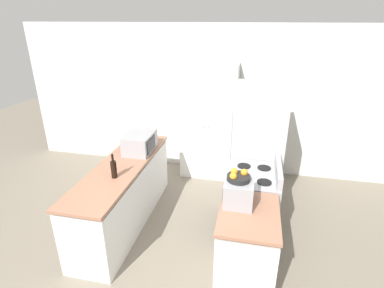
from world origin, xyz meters
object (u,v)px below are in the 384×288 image
at_px(pantry_cabinet, 209,122).
at_px(toaster_oven, 239,191).
at_px(stove, 251,204).
at_px(fruit_bowl, 238,177).
at_px(refrigerator, 258,147).
at_px(wine_bottle, 114,169).
at_px(microwave, 140,143).

bearing_deg(pantry_cabinet, toaster_oven, -72.85).
xyz_separation_m(pantry_cabinet, stove, (0.82, -1.53, -0.55)).
height_order(toaster_oven, fruit_bowl, fruit_bowl).
height_order(pantry_cabinet, stove, pantry_cabinet).
xyz_separation_m(refrigerator, fruit_bowl, (-0.19, -1.43, 0.27)).
bearing_deg(stove, pantry_cabinet, 118.08).
distance_m(stove, wine_bottle, 1.79).
relative_size(refrigerator, toaster_oven, 4.94).
bearing_deg(wine_bottle, fruit_bowl, -7.75).
height_order(stove, refrigerator, refrigerator).
xyz_separation_m(pantry_cabinet, refrigerator, (0.85, -0.75, -0.08)).
bearing_deg(fruit_bowl, microwave, 145.66).
bearing_deg(fruit_bowl, refrigerator, 82.31).
bearing_deg(microwave, pantry_cabinet, 55.63).
distance_m(stove, fruit_bowl, 0.99).
bearing_deg(wine_bottle, stove, 14.95).
distance_m(wine_bottle, toaster_oven, 1.51).
relative_size(refrigerator, fruit_bowl, 7.72).
distance_m(stove, toaster_oven, 0.87).
bearing_deg(refrigerator, stove, -92.37).
bearing_deg(microwave, fruit_bowl, -34.34).
bearing_deg(stove, microwave, 167.55).
bearing_deg(microwave, toaster_oven, -34.27).
bearing_deg(refrigerator, toaster_oven, -97.05).
xyz_separation_m(wine_bottle, toaster_oven, (1.50, -0.21, 0.01)).
bearing_deg(fruit_bowl, pantry_cabinet, 106.84).
bearing_deg(toaster_oven, fruit_bowl, 152.42).
xyz_separation_m(pantry_cabinet, microwave, (-0.80, -1.18, 0.02)).
xyz_separation_m(toaster_oven, fruit_bowl, (-0.02, 0.01, 0.17)).
bearing_deg(stove, wine_bottle, -165.05).
bearing_deg(wine_bottle, refrigerator, 36.19).
height_order(stove, microwave, microwave).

